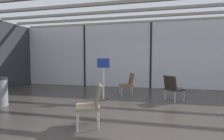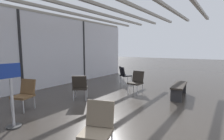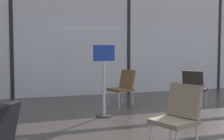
% 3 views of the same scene
% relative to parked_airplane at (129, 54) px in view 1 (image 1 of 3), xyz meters
% --- Properties ---
extents(ground_plane, '(60.00, 60.00, 0.00)m').
position_rel_parked_airplane_xyz_m(ground_plane, '(1.56, -9.62, -1.91)').
color(ground_plane, '#38332D').
extents(glass_curtain_wall, '(14.00, 0.08, 3.25)m').
position_rel_parked_airplane_xyz_m(glass_curtain_wall, '(1.56, -4.42, -0.28)').
color(glass_curtain_wall, silver).
rests_on(glass_curtain_wall, ground).
extents(window_mullion_0, '(0.10, 0.12, 3.25)m').
position_rel_parked_airplane_xyz_m(window_mullion_0, '(-1.94, -4.42, -0.28)').
color(window_mullion_0, black).
rests_on(window_mullion_0, ground).
extents(window_mullion_1, '(0.10, 0.12, 3.25)m').
position_rel_parked_airplane_xyz_m(window_mullion_1, '(1.56, -4.42, -0.28)').
color(window_mullion_1, black).
rests_on(window_mullion_1, ground).
extents(parked_airplane, '(11.41, 3.82, 3.82)m').
position_rel_parked_airplane_xyz_m(parked_airplane, '(0.00, 0.00, 0.00)').
color(parked_airplane, '#B2BCD6').
rests_on(parked_airplane, ground).
extents(lounge_chair_2, '(0.71, 0.70, 0.87)m').
position_rel_parked_airplane_xyz_m(lounge_chair_2, '(2.20, -7.04, -1.42)').
color(lounge_chair_2, '#28231E').
rests_on(lounge_chair_2, ground).
extents(lounge_chair_4, '(0.65, 0.62, 0.87)m').
position_rel_parked_airplane_xyz_m(lounge_chair_4, '(0.64, -6.39, -1.42)').
color(lounge_chair_4, brown).
rests_on(lounge_chair_4, ground).
extents(lounge_chair_5, '(0.66, 0.64, 0.87)m').
position_rel_parked_airplane_xyz_m(lounge_chair_5, '(0.22, -9.49, -1.42)').
color(lounge_chair_5, '#7F705B').
rests_on(lounge_chair_5, ground).
extents(trash_bin, '(0.38, 0.38, 0.86)m').
position_rel_parked_airplane_xyz_m(trash_bin, '(-2.91, -8.71, -1.48)').
color(trash_bin, slate).
rests_on(trash_bin, ground).
extents(info_sign, '(0.44, 0.32, 1.44)m').
position_rel_parked_airplane_xyz_m(info_sign, '(-0.12, -7.31, -1.23)').
color(info_sign, '#333333').
rests_on(info_sign, ground).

